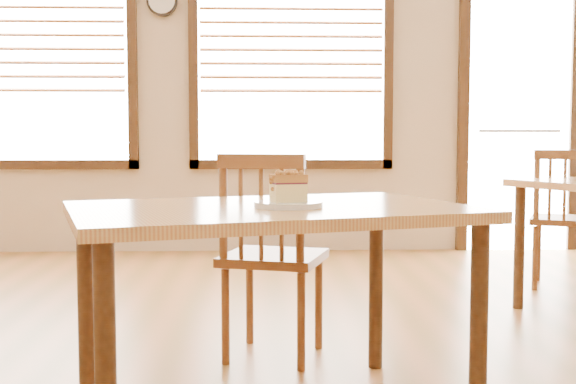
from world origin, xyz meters
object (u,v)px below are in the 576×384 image
at_px(cafe_table_main, 270,230).
at_px(cake_slice, 288,185).
at_px(cafe_chair_second, 564,218).
at_px(plate, 288,205).
at_px(wall_clock, 162,1).
at_px(cafe_chair_main, 271,255).

xyz_separation_m(cafe_table_main, cake_slice, (0.06, -0.05, 0.16)).
distance_m(cafe_chair_second, cake_slice, 2.91).
bearing_deg(cake_slice, plate, 16.64).
relative_size(wall_clock, cafe_chair_main, 0.28).
relative_size(wall_clock, plate, 1.11).
height_order(cafe_chair_second, plate, cafe_chair_second).
xyz_separation_m(wall_clock, plate, (0.93, -3.81, -1.39)).
xyz_separation_m(cafe_chair_second, cake_slice, (-1.89, -2.18, 0.36)).
relative_size(cafe_table_main, plate, 6.61).
height_order(cafe_chair_main, cake_slice, cafe_chair_main).
bearing_deg(wall_clock, cafe_table_main, -77.04).
bearing_deg(plate, cafe_chair_main, 93.80).
relative_size(cafe_table_main, cake_slice, 11.54).
distance_m(plate, cake_slice, 0.07).
bearing_deg(wall_clock, cake_slice, -76.38).
height_order(wall_clock, cafe_chair_main, wall_clock).
height_order(cafe_table_main, plate, plate).
bearing_deg(cake_slice, cafe_chair_second, 34.96).
bearing_deg(cafe_chair_second, cake_slice, 73.68).
bearing_deg(cafe_chair_second, cafe_chair_main, 61.43).
bearing_deg(cafe_chair_main, cafe_chair_second, -126.04).
relative_size(wall_clock, cafe_table_main, 0.17).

